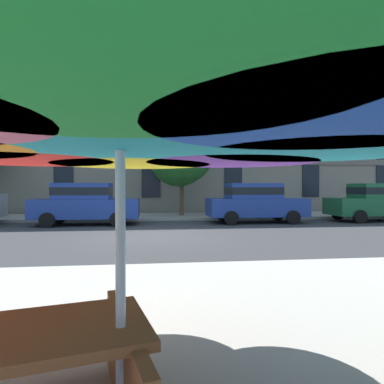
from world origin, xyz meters
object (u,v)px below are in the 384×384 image
(sedan_blue, at_px, (85,203))
(sedan_green, at_px, (376,201))
(street_tree_middle, at_px, (181,156))
(sedan_blue_midblock, at_px, (255,202))
(patio_umbrella, at_px, (120,112))

(sedan_blue, bearing_deg, sedan_green, 0.00)
(sedan_blue, relative_size, street_tree_middle, 0.92)
(sedan_blue, height_order, sedan_green, same)
(sedan_green, height_order, street_tree_middle, street_tree_middle)
(sedan_blue_midblock, bearing_deg, patio_umbrella, -110.87)
(sedan_green, distance_m, patio_umbrella, 16.69)
(sedan_blue, bearing_deg, street_tree_middle, 33.20)
(street_tree_middle, bearing_deg, sedan_blue, -146.80)
(sedan_blue_midblock, distance_m, patio_umbrella, 13.64)
(sedan_blue, height_order, sedan_blue_midblock, same)
(street_tree_middle, bearing_deg, sedan_green, -17.53)
(sedan_blue_midblock, xyz_separation_m, sedan_green, (5.94, 0.00, 0.00))
(sedan_blue, bearing_deg, sedan_blue_midblock, 0.00)
(sedan_blue, relative_size, sedan_green, 1.00)
(patio_umbrella, bearing_deg, sedan_blue, 101.64)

